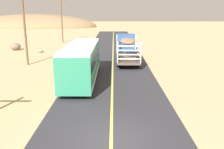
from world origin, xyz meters
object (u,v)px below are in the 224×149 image
power_pole_far (62,19)px  boulder_near_shoulder (41,51)px  livestock_truck (126,45)px  power_pole_mid (24,25)px  bus (82,62)px  boulder_mid_field (15,47)px

power_pole_far → boulder_near_shoulder: (-0.98, -11.43, -4.24)m
livestock_truck → power_pole_mid: (-11.50, -3.56, 2.70)m
power_pole_mid → bus: bearing=-42.2°
boulder_mid_field → boulder_near_shoulder: bearing=-24.3°
boulder_near_shoulder → boulder_mid_field: (-4.53, 2.04, 0.35)m
bus → boulder_mid_field: bus is taller
livestock_truck → boulder_mid_field: (-17.00, 6.77, -1.23)m
livestock_truck → power_pole_far: power_pole_far is taller
bus → boulder_near_shoulder: size_ratio=12.58×
power_pole_far → boulder_mid_field: power_pole_far is taller
power_pole_mid → boulder_mid_field: (-5.51, 10.33, -3.92)m
power_pole_mid → boulder_mid_field: size_ratio=5.33×
power_pole_far → boulder_mid_field: (-5.51, -9.39, -3.88)m
bus → power_pole_far: 27.25m
power_pole_far → bus: bearing=-74.8°
livestock_truck → boulder_near_shoulder: livestock_truck is taller
livestock_truck → bus: size_ratio=0.97×
livestock_truck → boulder_near_shoulder: bearing=159.3°
power_pole_mid → boulder_near_shoulder: 9.38m
boulder_mid_field → power_pole_mid: bearing=-61.9°
power_pole_mid → power_pole_far: size_ratio=1.01×
bus → power_pole_mid: (-7.11, 6.44, 2.74)m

